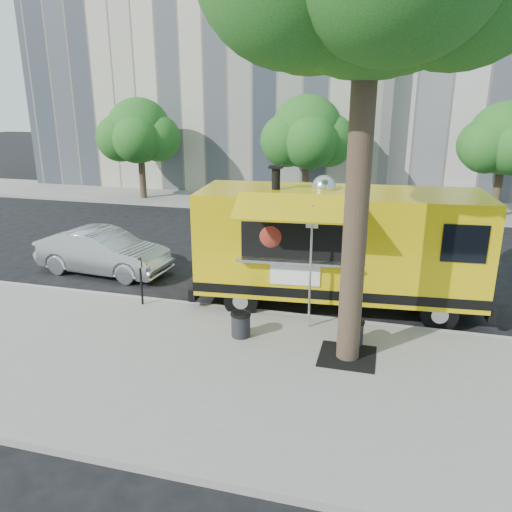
{
  "coord_description": "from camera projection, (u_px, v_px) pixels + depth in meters",
  "views": [
    {
      "loc": [
        3.2,
        -12.55,
        5.47
      ],
      "look_at": [
        -0.19,
        0.0,
        1.33
      ],
      "focal_mm": 35.0,
      "sensor_mm": 36.0,
      "label": 1
    }
  ],
  "objects": [
    {
      "name": "ground",
      "position": [
        263.0,
        302.0,
        14.0
      ],
      "size": [
        120.0,
        120.0,
        0.0
      ],
      "primitive_type": "plane",
      "color": "black",
      "rests_on": "ground"
    },
    {
      "name": "sidewalk",
      "position": [
        215.0,
        371.0,
        10.3
      ],
      "size": [
        60.0,
        6.0,
        0.15
      ],
      "primitive_type": "cube",
      "color": "gray",
      "rests_on": "ground"
    },
    {
      "name": "curb",
      "position": [
        254.0,
        312.0,
        13.12
      ],
      "size": [
        60.0,
        0.14,
        0.16
      ],
      "primitive_type": "cube",
      "color": "#999993",
      "rests_on": "ground"
    },
    {
      "name": "far_sidewalk",
      "position": [
        326.0,
        204.0,
        26.39
      ],
      "size": [
        60.0,
        5.0,
        0.15
      ],
      "primitive_type": "cube",
      "color": "gray",
      "rests_on": "ground"
    },
    {
      "name": "tree_well",
      "position": [
        347.0,
        356.0,
        10.73
      ],
      "size": [
        1.2,
        1.2,
        0.02
      ],
      "primitive_type": "cube",
      "color": "black",
      "rests_on": "sidewalk"
    },
    {
      "name": "far_tree_a",
      "position": [
        139.0,
        131.0,
        26.66
      ],
      "size": [
        3.42,
        3.42,
        5.36
      ],
      "color": "#33261C",
      "rests_on": "far_sidewalk"
    },
    {
      "name": "far_tree_b",
      "position": [
        307.0,
        132.0,
        24.77
      ],
      "size": [
        3.6,
        3.6,
        5.5
      ],
      "color": "#33261C",
      "rests_on": "far_sidewalk"
    },
    {
      "name": "far_tree_c",
      "position": [
        505.0,
        139.0,
        22.29
      ],
      "size": [
        3.24,
        3.24,
        5.21
      ],
      "color": "#33261C",
      "rests_on": "far_sidewalk"
    },
    {
      "name": "sign_post",
      "position": [
        311.0,
        260.0,
        11.63
      ],
      "size": [
        0.28,
        0.06,
        3.0
      ],
      "color": "silver",
      "rests_on": "sidewalk"
    },
    {
      "name": "parking_meter",
      "position": [
        141.0,
        275.0,
        13.21
      ],
      "size": [
        0.11,
        0.11,
        1.33
      ],
      "color": "black",
      "rests_on": "sidewalk"
    },
    {
      "name": "food_truck",
      "position": [
        337.0,
        245.0,
        13.12
      ],
      "size": [
        7.79,
        4.04,
        3.78
      ],
      "rotation": [
        0.0,
        0.0,
        0.09
      ],
      "color": "gold",
      "rests_on": "ground"
    },
    {
      "name": "sedan",
      "position": [
        103.0,
        252.0,
        16.08
      ],
      "size": [
        4.5,
        1.89,
        1.45
      ],
      "primitive_type": "imported",
      "rotation": [
        0.0,
        0.0,
        1.49
      ],
      "color": "#B3B5BA",
      "rests_on": "ground"
    },
    {
      "name": "trash_bin_left",
      "position": [
        241.0,
        324.0,
        11.57
      ],
      "size": [
        0.48,
        0.48,
        0.57
      ],
      "color": "black",
      "rests_on": "sidewalk"
    },
    {
      "name": "trash_bin_right",
      "position": [
        354.0,
        331.0,
        11.2
      ],
      "size": [
        0.47,
        0.47,
        0.57
      ],
      "color": "black",
      "rests_on": "sidewalk"
    }
  ]
}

